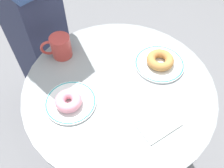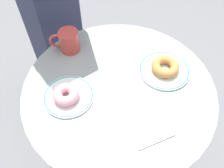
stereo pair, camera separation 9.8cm
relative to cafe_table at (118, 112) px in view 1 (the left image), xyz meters
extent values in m
cube|color=slate|center=(0.00, 0.00, -0.50)|extent=(7.00, 7.00, 0.02)
cylinder|color=gray|center=(0.00, 0.00, 0.21)|extent=(0.80, 0.80, 0.02)
cylinder|color=gray|center=(0.00, 0.00, -0.13)|extent=(0.06, 0.06, 0.66)
cylinder|color=gray|center=(0.00, 0.00, -0.48)|extent=(0.42, 0.42, 0.03)
cylinder|color=white|center=(-0.21, -0.02, 0.22)|extent=(0.20, 0.20, 0.01)
torus|color=teal|center=(-0.21, -0.02, 0.22)|extent=(0.20, 0.20, 0.01)
cylinder|color=white|center=(0.21, 0.06, 0.22)|extent=(0.22, 0.22, 0.01)
torus|color=teal|center=(0.21, 0.06, 0.22)|extent=(0.21, 0.21, 0.01)
torus|color=pink|center=(-0.21, -0.03, 0.25)|extent=(0.14, 0.14, 0.04)
torus|color=#BC7F42|center=(0.21, 0.06, 0.25)|extent=(0.17, 0.17, 0.04)
cube|color=white|center=(0.08, -0.20, 0.22)|extent=(0.17, 0.15, 0.01)
cylinder|color=#B73D38|center=(-0.19, 0.25, 0.27)|extent=(0.09, 0.09, 0.10)
torus|color=#B73D38|center=(-0.24, 0.25, 0.27)|extent=(0.08, 0.02, 0.08)
cube|color=#2D3351|center=(-0.30, 0.57, -0.03)|extent=(0.36, 0.41, 0.93)
camera|label=1|loc=(-0.20, -0.54, 1.02)|focal=38.39mm
camera|label=2|loc=(-0.11, -0.57, 1.02)|focal=38.39mm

